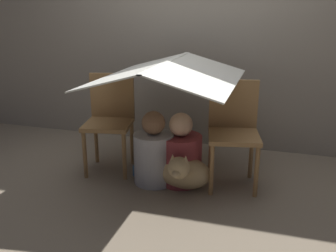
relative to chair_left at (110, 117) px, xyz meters
name	(u,v)px	position (x,y,z in m)	size (l,w,h in m)	color
ground_plane	(164,183)	(0.57, -0.18, -0.49)	(8.80, 8.80, 0.00)	gray
wall_back	(195,27)	(0.57, 0.89, 0.76)	(7.00, 0.05, 2.50)	gray
chair_left	(110,117)	(0.00, 0.00, 0.00)	(0.48, 0.48, 0.87)	olive
chair_right	(233,128)	(1.11, 0.00, 0.00)	(0.48, 0.48, 0.87)	olive
sheet_canopy	(168,71)	(0.57, -0.07, 0.46)	(1.12, 1.31, 0.16)	silver
person_front	(154,154)	(0.48, -0.18, -0.23)	(0.34, 0.34, 0.63)	#B2B2B7
person_second	(181,155)	(0.70, -0.12, -0.24)	(0.36, 0.36, 0.62)	maroon
dog	(183,172)	(0.76, -0.25, -0.33)	(0.45, 0.41, 0.36)	tan
floor_cushion	(163,166)	(0.49, 0.04, -0.44)	(0.45, 0.36, 0.10)	#4C7FB2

